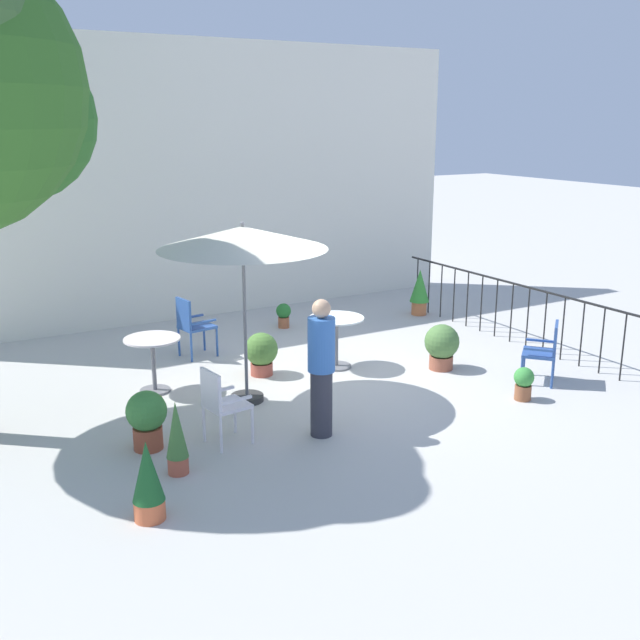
% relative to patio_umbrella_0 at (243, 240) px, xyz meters
% --- Properties ---
extents(ground_plane, '(60.00, 60.00, 0.00)m').
position_rel_patio_umbrella_0_xyz_m(ground_plane, '(1.32, 0.08, -2.16)').
color(ground_plane, beige).
extents(villa_facade, '(10.38, 0.30, 5.00)m').
position_rel_patio_umbrella_0_xyz_m(villa_facade, '(1.32, 4.57, 0.34)').
color(villa_facade, silver).
rests_on(villa_facade, ground).
extents(terrace_railing, '(0.03, 5.90, 1.01)m').
position_rel_patio_umbrella_0_xyz_m(terrace_railing, '(4.95, 0.08, -1.47)').
color(terrace_railing, black).
rests_on(terrace_railing, ground).
extents(patio_umbrella_0, '(2.16, 2.16, 2.39)m').
position_rel_patio_umbrella_0_xyz_m(patio_umbrella_0, '(0.00, 0.00, 0.00)').
color(patio_umbrella_0, '#2D2D2D').
rests_on(patio_umbrella_0, ground).
extents(cafe_table_0, '(0.82, 0.82, 0.78)m').
position_rel_patio_umbrella_0_xyz_m(cafe_table_0, '(1.74, 0.59, -1.61)').
color(cafe_table_0, white).
rests_on(cafe_table_0, ground).
extents(cafe_table_1, '(0.76, 0.76, 0.77)m').
position_rel_patio_umbrella_0_xyz_m(cafe_table_1, '(-0.95, 0.95, -1.62)').
color(cafe_table_1, white).
rests_on(cafe_table_1, ground).
extents(patio_chair_0, '(0.67, 0.67, 0.88)m').
position_rel_patio_umbrella_0_xyz_m(patio_chair_0, '(3.95, -1.44, -1.65)').
color(patio_chair_0, '#2C4D91').
rests_on(patio_chair_0, ground).
extents(patio_chair_1, '(0.50, 0.48, 0.91)m').
position_rel_patio_umbrella_0_xyz_m(patio_chair_1, '(-0.81, -1.10, -1.63)').
color(patio_chair_1, white).
rests_on(patio_chair_1, ground).
extents(patio_chair_2, '(0.56, 0.50, 0.96)m').
position_rel_patio_umbrella_0_xyz_m(patio_chair_2, '(0.05, 2.12, -1.60)').
color(patio_chair_2, '#2B5099').
rests_on(patio_chair_2, ground).
extents(potted_plant_0, '(0.27, 0.27, 0.44)m').
position_rel_patio_umbrella_0_xyz_m(potted_plant_0, '(2.05, 2.93, -1.91)').
color(potted_plant_0, '#A45B39').
rests_on(potted_plant_0, ground).
extents(potted_plant_1, '(0.37, 0.37, 0.88)m').
position_rel_patio_umbrella_0_xyz_m(potted_plant_1, '(4.71, 2.46, -1.68)').
color(potted_plant_1, '#C16C40').
rests_on(potted_plant_1, ground).
extents(potted_plant_2, '(0.24, 0.24, 0.81)m').
position_rel_patio_umbrella_0_xyz_m(potted_plant_2, '(-1.50, -1.54, -1.74)').
color(potted_plant_2, '#AD533C').
rests_on(potted_plant_2, ground).
extents(potted_plant_3, '(0.27, 0.27, 0.45)m').
position_rel_patio_umbrella_0_xyz_m(potted_plant_3, '(3.21, -1.79, -1.91)').
color(potted_plant_3, brown).
rests_on(potted_plant_3, ground).
extents(potted_plant_4, '(0.30, 0.30, 0.79)m').
position_rel_patio_umbrella_0_xyz_m(potted_plant_4, '(-2.04, -2.30, -1.76)').
color(potted_plant_4, '#CD623B').
rests_on(potted_plant_4, ground).
extents(potted_plant_5, '(0.47, 0.46, 0.69)m').
position_rel_patio_umbrella_0_xyz_m(potted_plant_5, '(-1.58, -0.79, -1.77)').
color(potted_plant_5, brown).
rests_on(potted_plant_5, ground).
extents(potted_plant_6, '(0.52, 0.52, 0.68)m').
position_rel_patio_umbrella_0_xyz_m(potted_plant_6, '(3.06, -0.26, -1.78)').
color(potted_plant_6, '#98513B').
rests_on(potted_plant_6, ground).
extents(potted_plant_7, '(0.48, 0.48, 0.63)m').
position_rel_patio_umbrella_0_xyz_m(potted_plant_7, '(0.62, 0.84, -1.81)').
color(potted_plant_7, '#A84C3C').
rests_on(potted_plant_7, ground).
extents(standing_person, '(0.34, 0.34, 1.66)m').
position_rel_patio_umbrella_0_xyz_m(standing_person, '(0.31, -1.44, -1.30)').
color(standing_person, '#33333D').
rests_on(standing_person, ground).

